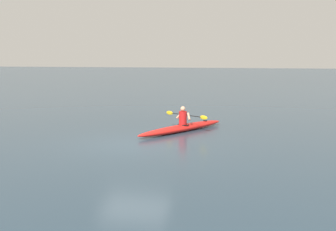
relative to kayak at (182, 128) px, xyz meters
name	(u,v)px	position (x,y,z in m)	size (l,w,h in m)	color
ground_plane	(134,145)	(1.31, 3.00, -0.15)	(160.00, 160.00, 0.00)	#283D4C
kayak	(182,128)	(0.00, 0.00, 0.00)	(3.31, 4.53, 0.30)	red
kayaker	(183,116)	(-0.03, -0.05, 0.49)	(1.98, 1.35, 0.78)	red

